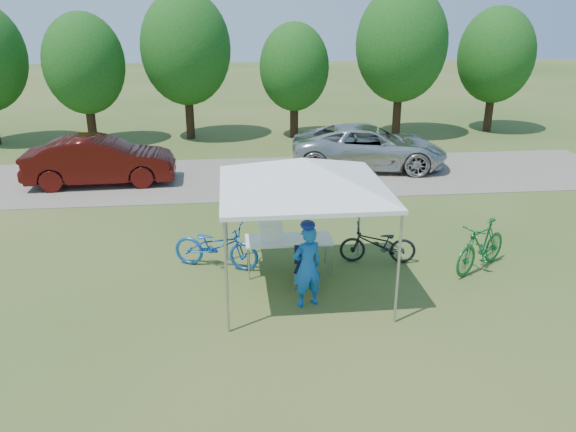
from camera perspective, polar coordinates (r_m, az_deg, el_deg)
name	(u,v)px	position (r m, az deg, el deg)	size (l,w,h in m)	color
ground	(302,288)	(11.54, 1.42, -7.29)	(100.00, 100.00, 0.00)	#2D5119
gravel_strip	(271,177)	(18.95, -1.74, 4.02)	(24.00, 5.00, 0.02)	gray
canopy	(303,162)	(10.57, 1.54, 5.54)	(4.53, 4.53, 3.00)	#A5A5AA
treeline	(252,54)	(24.26, -3.72, 16.09)	(24.89, 4.28, 6.30)	#382314
folding_table	(289,241)	(11.94, 0.06, -2.53)	(1.83, 0.76, 0.75)	white
folding_chair	(305,263)	(11.46, 1.75, -4.82)	(0.52, 0.55, 0.82)	black
cooler	(271,232)	(11.83, -1.75, -1.59)	(0.50, 0.34, 0.36)	white
ice_cream_cup	(310,238)	(11.92, 2.21, -2.20)	(0.08, 0.08, 0.06)	gold
cyclist	(307,267)	(10.57, 1.97, -5.16)	(0.59, 0.39, 1.61)	blue
bike_blue	(216,246)	(12.30, -7.32, -3.03)	(0.67, 1.92, 1.01)	blue
bike_green	(481,246)	(12.79, 19.03, -2.88)	(0.51, 1.82, 1.10)	#156229
bike_dark	(378,244)	(12.61, 9.12, -2.83)	(0.59, 1.69, 0.89)	black
minivan	(369,147)	(20.04, 8.22, 6.97)	(2.48, 5.37, 1.49)	#BBBCB7
sedan	(100,160)	(18.92, -18.52, 5.37)	(1.62, 4.64, 1.53)	#420D0B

